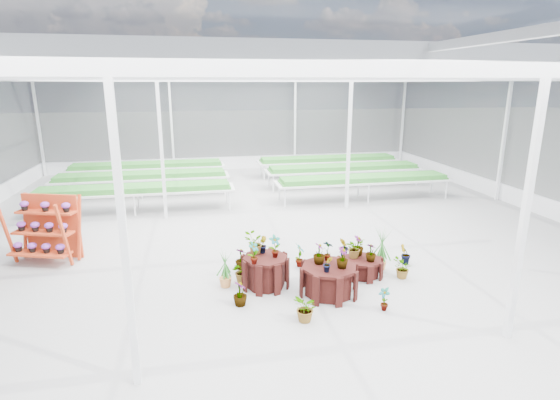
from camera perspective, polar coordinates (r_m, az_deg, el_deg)
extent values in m
plane|color=gray|center=(10.71, 0.64, -7.78)|extent=(24.00, 24.00, 0.00)
cylinder|color=black|center=(9.27, -1.93, -9.32)|extent=(1.25, 1.25, 0.66)
cylinder|color=black|center=(9.01, 6.39, -10.34)|extent=(1.21, 1.21, 0.61)
cylinder|color=black|center=(9.97, 10.69, -8.60)|extent=(0.89, 0.89, 0.40)
imported|color=#2D752B|center=(9.23, -3.35, -5.68)|extent=(0.45, 0.40, 0.46)
imported|color=#2D752B|center=(9.03, -0.69, -6.06)|extent=(0.29, 0.22, 0.48)
imported|color=#2D752B|center=(9.30, -2.29, -5.83)|extent=(0.17, 0.21, 0.36)
imported|color=#2D752B|center=(8.72, -3.44, -6.91)|extent=(0.30, 0.29, 0.47)
imported|color=#2D752B|center=(8.90, 5.15, -6.95)|extent=(0.25, 0.25, 0.44)
imported|color=#2D752B|center=(8.75, 8.15, -7.49)|extent=(0.34, 0.34, 0.43)
imported|color=#2D752B|center=(9.06, 6.27, -6.56)|extent=(0.27, 0.28, 0.44)
imported|color=#2D752B|center=(8.56, 6.26, -8.31)|extent=(0.20, 0.17, 0.33)
imported|color=#2D752B|center=(9.86, 9.70, -6.19)|extent=(0.50, 0.47, 0.45)
imported|color=#2D752B|center=(9.73, 11.81, -6.71)|extent=(0.32, 0.32, 0.41)
imported|color=#2D752B|center=(9.98, 10.14, -5.89)|extent=(0.35, 0.35, 0.46)
imported|color=#2D752B|center=(8.59, -5.24, -12.06)|extent=(0.37, 0.37, 0.50)
imported|color=#2D752B|center=(9.53, -5.05, -9.19)|extent=(0.46, 0.51, 0.51)
imported|color=#2D752B|center=(8.04, 3.39, -14.00)|extent=(0.44, 0.50, 0.51)
imported|color=#2D752B|center=(8.63, 13.46, -12.46)|extent=(0.23, 0.28, 0.46)
imported|color=#2D752B|center=(10.01, 15.71, -8.60)|extent=(0.56, 0.55, 0.47)
imported|color=#2D752B|center=(10.79, 16.01, -6.82)|extent=(0.32, 0.28, 0.49)
imported|color=#2D752B|center=(10.93, 8.37, -6.09)|extent=(0.28, 0.32, 0.49)
imported|color=#2D752B|center=(10.22, 2.57, -7.17)|extent=(0.28, 0.35, 0.59)
imported|color=#2D752B|center=(10.14, -5.05, -7.63)|extent=(0.41, 0.41, 0.51)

